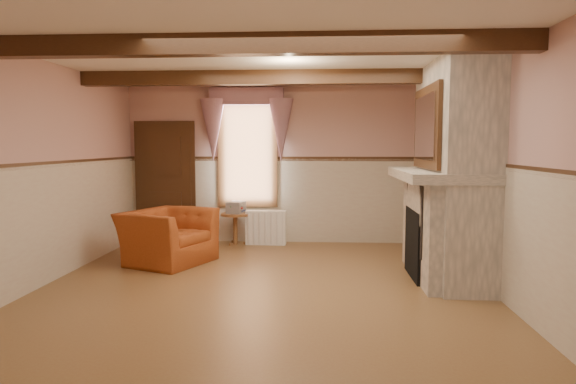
# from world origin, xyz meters

# --- Properties ---
(floor) EXTENTS (5.50, 6.00, 0.01)m
(floor) POSITION_xyz_m (0.00, 0.00, 0.00)
(floor) COLOR brown
(floor) RESTS_ON ground
(ceiling) EXTENTS (5.50, 6.00, 0.01)m
(ceiling) POSITION_xyz_m (0.00, 0.00, 2.80)
(ceiling) COLOR silver
(ceiling) RESTS_ON wall_back
(wall_back) EXTENTS (5.50, 0.02, 2.80)m
(wall_back) POSITION_xyz_m (0.00, 3.00, 1.40)
(wall_back) COLOR tan
(wall_back) RESTS_ON floor
(wall_front) EXTENTS (5.50, 0.02, 2.80)m
(wall_front) POSITION_xyz_m (0.00, -3.00, 1.40)
(wall_front) COLOR tan
(wall_front) RESTS_ON floor
(wall_left) EXTENTS (0.02, 6.00, 2.80)m
(wall_left) POSITION_xyz_m (-2.75, 0.00, 1.40)
(wall_left) COLOR tan
(wall_left) RESTS_ON floor
(wall_right) EXTENTS (0.02, 6.00, 2.80)m
(wall_right) POSITION_xyz_m (2.75, 0.00, 1.40)
(wall_right) COLOR tan
(wall_right) RESTS_ON floor
(wainscot) EXTENTS (5.50, 6.00, 1.50)m
(wainscot) POSITION_xyz_m (0.00, 0.00, 0.75)
(wainscot) COLOR beige
(wainscot) RESTS_ON floor
(chair_rail) EXTENTS (5.50, 6.00, 0.08)m
(chair_rail) POSITION_xyz_m (0.00, 0.00, 1.50)
(chair_rail) COLOR black
(chair_rail) RESTS_ON wainscot
(firebox) EXTENTS (0.20, 0.95, 0.90)m
(firebox) POSITION_xyz_m (2.00, 0.60, 0.45)
(firebox) COLOR black
(firebox) RESTS_ON floor
(armchair) EXTENTS (1.44, 1.52, 0.78)m
(armchair) POSITION_xyz_m (-1.55, 1.21, 0.39)
(armchair) COLOR #994219
(armchair) RESTS_ON floor
(side_table) EXTENTS (0.67, 0.67, 0.55)m
(side_table) POSITION_xyz_m (-0.79, 2.70, 0.28)
(side_table) COLOR brown
(side_table) RESTS_ON floor
(book_stack) EXTENTS (0.33, 0.37, 0.20)m
(book_stack) POSITION_xyz_m (-0.78, 2.74, 0.65)
(book_stack) COLOR #B7AD8C
(book_stack) RESTS_ON side_table
(radiator) EXTENTS (0.70, 0.20, 0.60)m
(radiator) POSITION_xyz_m (-0.25, 2.70, 0.30)
(radiator) COLOR white
(radiator) RESTS_ON floor
(bowl) EXTENTS (0.38, 0.38, 0.09)m
(bowl) POSITION_xyz_m (2.24, 0.36, 1.47)
(bowl) COLOR brown
(bowl) RESTS_ON mantel
(mantel_clock) EXTENTS (0.14, 0.24, 0.20)m
(mantel_clock) POSITION_xyz_m (2.24, 1.15, 1.52)
(mantel_clock) COLOR black
(mantel_clock) RESTS_ON mantel
(oil_lamp) EXTENTS (0.11, 0.11, 0.28)m
(oil_lamp) POSITION_xyz_m (2.24, 1.28, 1.56)
(oil_lamp) COLOR #B48A32
(oil_lamp) RESTS_ON mantel
(candle_red) EXTENTS (0.06, 0.06, 0.16)m
(candle_red) POSITION_xyz_m (2.24, 0.08, 1.50)
(candle_red) COLOR maroon
(candle_red) RESTS_ON mantel
(jar_yellow) EXTENTS (0.06, 0.06, 0.12)m
(jar_yellow) POSITION_xyz_m (2.24, 0.35, 1.48)
(jar_yellow) COLOR gold
(jar_yellow) RESTS_ON mantel
(fireplace) EXTENTS (0.85, 2.00, 2.80)m
(fireplace) POSITION_xyz_m (2.42, 0.60, 1.40)
(fireplace) COLOR gray
(fireplace) RESTS_ON floor
(mantel) EXTENTS (1.05, 2.05, 0.12)m
(mantel) POSITION_xyz_m (2.24, 0.60, 1.36)
(mantel) COLOR gray
(mantel) RESTS_ON fireplace
(overmantel_mirror) EXTENTS (0.06, 1.44, 1.04)m
(overmantel_mirror) POSITION_xyz_m (2.06, 0.60, 1.97)
(overmantel_mirror) COLOR silver
(overmantel_mirror) RESTS_ON fireplace
(door) EXTENTS (1.10, 0.10, 2.10)m
(door) POSITION_xyz_m (-2.10, 2.94, 1.05)
(door) COLOR black
(door) RESTS_ON floor
(window) EXTENTS (1.06, 0.08, 2.02)m
(window) POSITION_xyz_m (-0.60, 2.97, 1.65)
(window) COLOR white
(window) RESTS_ON wall_back
(window_drapes) EXTENTS (1.30, 0.14, 1.40)m
(window_drapes) POSITION_xyz_m (-0.60, 2.88, 2.25)
(window_drapes) COLOR gray
(window_drapes) RESTS_ON wall_back
(ceiling_beam_front) EXTENTS (5.50, 0.18, 0.20)m
(ceiling_beam_front) POSITION_xyz_m (0.00, -1.20, 2.70)
(ceiling_beam_front) COLOR black
(ceiling_beam_front) RESTS_ON ceiling
(ceiling_beam_back) EXTENTS (5.50, 0.18, 0.20)m
(ceiling_beam_back) POSITION_xyz_m (0.00, 1.20, 2.70)
(ceiling_beam_back) COLOR black
(ceiling_beam_back) RESTS_ON ceiling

